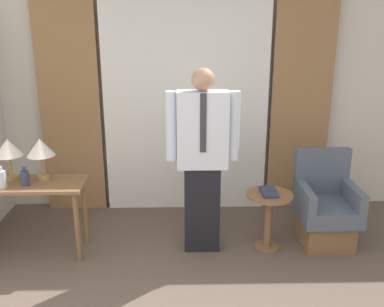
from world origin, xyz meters
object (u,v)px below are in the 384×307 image
Objects in this scene: bottle_by_lamp at (25,178)px; armchair at (325,210)px; table_lamp_left at (8,149)px; person at (202,156)px; bottle_near_edge at (2,179)px; side_table at (269,212)px; book at (269,192)px; desk at (27,195)px; table_lamp_right at (41,149)px.

armchair reaches higher than bottle_by_lamp.
table_lamp_left is 0.43× the size of armchair.
bottle_by_lamp is 1.63m from person.
bottle_near_edge is 3.10m from armchair.
person reaches higher than armchair.
book is at bearing 114.01° from side_table.
person is (1.65, 0.04, 0.37)m from desk.
bottle_near_edge reaches higher than book.
bottle_near_edge is at bearing -163.92° from bottle_by_lamp.
table_lamp_right reaches higher than bottle_by_lamp.
person is at bearing 179.89° from book.
table_lamp_right is 2.02× the size of bottle_near_edge.
person is at bearing 1.43° from desk.
table_lamp_right reaches higher than side_table.
desk is 0.46m from table_lamp_right.
person is at bearing 4.97° from bottle_near_edge.
table_lamp_left reaches higher than bottle_by_lamp.
bottle_near_edge is at bearing -147.18° from table_lamp_right.
bottle_near_edge is at bearing -174.85° from armchair.
bottle_by_lamp is (0.03, -0.06, 0.20)m from desk.
table_lamp_right is 2.24m from side_table.
bottle_near_edge is 2.50m from side_table.
side_table is (-0.60, -0.13, 0.05)m from armchair.
table_lamp_left is 1.54× the size of book.
bottle_near_edge is 0.77× the size of book.
bottle_near_edge is 0.34× the size of side_table.
bottle_by_lamp is at bearing -177.78° from side_table.
bottle_near_edge reaches higher than bottle_by_lamp.
armchair is at bearing 5.15° from bottle_near_edge.
desk is 1.91× the size of side_table.
person is (1.81, 0.16, 0.16)m from bottle_near_edge.
desk is 2.29m from book.
person is 1.40m from armchair.
person is at bearing -1.31° from table_lamp_left.
book is (2.26, 0.10, -0.20)m from bottle_by_lamp.
armchair reaches higher than book.
bottle_near_edge is (-0.01, -0.20, -0.22)m from table_lamp_left.
person is at bearing -174.59° from armchair.
book is at bearing -0.11° from person.
bottle_by_lamp is 2.31m from side_table.
table_lamp_left is 3.12m from armchair.
person is at bearing 178.68° from side_table.
bottle_by_lamp is 0.31× the size of side_table.
person reaches higher than side_table.
person is (1.62, 0.10, 0.16)m from bottle_by_lamp.
table_lamp_right is 2.27× the size of bottle_by_lamp.
table_lamp_left is at bearing 178.68° from side_table.
book is (2.44, -0.04, -0.43)m from table_lamp_left.
table_lamp_left is at bearing 180.00° from table_lamp_right.
book is (2.45, 0.16, -0.21)m from bottle_near_edge.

